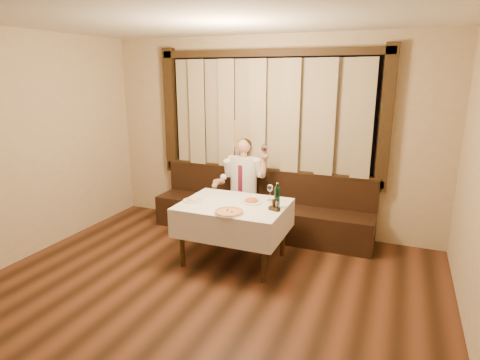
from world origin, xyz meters
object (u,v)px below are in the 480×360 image
at_px(green_bottle, 277,197).
at_px(banquette, 261,212).
at_px(dining_table, 234,212).
at_px(pizza, 229,212).
at_px(pasta_red, 251,199).
at_px(pasta_cream, 193,198).
at_px(seated_man, 242,179).
at_px(cruet_caddy, 274,206).

bearing_deg(green_bottle, banquette, 118.41).
distance_m(dining_table, green_bottle, 0.58).
relative_size(banquette, dining_table, 2.52).
relative_size(pizza, pasta_red, 1.24).
xyz_separation_m(pasta_cream, seated_man, (0.23, 1.04, 0.02)).
height_order(pizza, green_bottle, green_bottle).
bearing_deg(pasta_red, green_bottle, -12.73).
distance_m(banquette, seated_man, 0.57).
height_order(banquette, seated_man, seated_man).
distance_m(pasta_cream, green_bottle, 1.05).
xyz_separation_m(banquette, cruet_caddy, (0.53, -1.08, 0.49)).
bearing_deg(pasta_cream, dining_table, 11.60).
bearing_deg(pasta_cream, pizza, -22.30).
bearing_deg(pasta_cream, seated_man, 77.30).
height_order(pizza, pasta_cream, pasta_cream).
bearing_deg(pasta_red, pizza, -101.23).
bearing_deg(dining_table, seated_man, 106.00).
relative_size(banquette, pasta_cream, 13.20).
relative_size(dining_table, cruet_caddy, 9.02).
height_order(dining_table, pizza, pizza).
height_order(banquette, green_bottle, green_bottle).
distance_m(banquette, dining_table, 1.08).
xyz_separation_m(pasta_red, pasta_cream, (-0.69, -0.23, -0.00)).
height_order(dining_table, cruet_caddy, cruet_caddy).
distance_m(pizza, cruet_caddy, 0.53).
distance_m(pasta_red, seated_man, 0.93).
bearing_deg(pasta_cream, banquette, 65.98).
xyz_separation_m(dining_table, pasta_red, (0.18, 0.12, 0.14)).
bearing_deg(dining_table, banquette, 90.00).
relative_size(banquette, cruet_caddy, 22.72).
bearing_deg(pasta_cream, green_bottle, 8.09).
height_order(banquette, dining_table, banquette).
distance_m(pasta_red, pasta_cream, 0.72).
xyz_separation_m(pasta_red, green_bottle, (0.35, -0.08, 0.09)).
height_order(pizza, pasta_red, pasta_red).
bearing_deg(banquette, pasta_red, -78.52).
bearing_deg(pizza, pasta_red, 78.77).
relative_size(pasta_red, green_bottle, 0.90).
bearing_deg(cruet_caddy, pizza, -125.17).
relative_size(pizza, pasta_cream, 1.40).
bearing_deg(seated_man, pasta_red, -60.96).
bearing_deg(pizza, green_bottle, 41.53).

